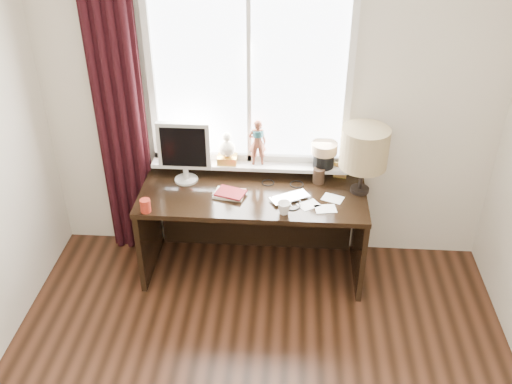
# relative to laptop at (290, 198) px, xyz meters

# --- Properties ---
(wall_back) EXTENTS (3.50, 0.00, 2.60)m
(wall_back) POSITION_rel_laptop_xyz_m (-0.18, 0.44, 0.54)
(wall_back) COLOR beige
(wall_back) RESTS_ON ground
(laptop) EXTENTS (0.35, 0.31, 0.02)m
(laptop) POSITION_rel_laptop_xyz_m (0.00, 0.00, 0.00)
(laptop) COLOR silver
(laptop) RESTS_ON desk
(mug) EXTENTS (0.13, 0.12, 0.10)m
(mug) POSITION_rel_laptop_xyz_m (-0.04, -0.19, 0.04)
(mug) COLOR white
(mug) RESTS_ON desk
(red_cup) EXTENTS (0.07, 0.07, 0.10)m
(red_cup) POSITION_rel_laptop_xyz_m (-1.02, -0.23, 0.04)
(red_cup) COLOR maroon
(red_cup) RESTS_ON desk
(window) EXTENTS (1.52, 0.21, 1.40)m
(window) POSITION_rel_laptop_xyz_m (-0.31, 0.39, 0.55)
(window) COLOR white
(window) RESTS_ON ground
(curtain) EXTENTS (0.38, 0.09, 2.25)m
(curtain) POSITION_rel_laptop_xyz_m (-1.31, 0.34, 0.35)
(curtain) COLOR black
(curtain) RESTS_ON floor
(desk) EXTENTS (1.70, 0.70, 0.75)m
(desk) POSITION_rel_laptop_xyz_m (-0.28, 0.16, -0.26)
(desk) COLOR black
(desk) RESTS_ON floor
(monitor) EXTENTS (0.40, 0.18, 0.49)m
(monitor) POSITION_rel_laptop_xyz_m (-0.81, 0.21, 0.27)
(monitor) COLOR beige
(monitor) RESTS_ON desk
(notebook_stack) EXTENTS (0.25, 0.21, 0.03)m
(notebook_stack) POSITION_rel_laptop_xyz_m (-0.45, 0.02, 0.00)
(notebook_stack) COLOR beige
(notebook_stack) RESTS_ON desk
(brush_holder) EXTENTS (0.09, 0.09, 0.25)m
(brush_holder) POSITION_rel_laptop_xyz_m (0.22, 0.25, 0.05)
(brush_holder) COLOR black
(brush_holder) RESTS_ON desk
(icon_frame) EXTENTS (0.10, 0.04, 0.13)m
(icon_frame) POSITION_rel_laptop_xyz_m (0.38, 0.33, 0.05)
(icon_frame) COLOR gold
(icon_frame) RESTS_ON desk
(table_lamp) EXTENTS (0.35, 0.35, 0.52)m
(table_lamp) POSITION_rel_laptop_xyz_m (0.52, 0.14, 0.35)
(table_lamp) COLOR black
(table_lamp) RESTS_ON desk
(loose_papers) EXTENTS (0.36, 0.29, 0.00)m
(loose_papers) POSITION_rel_laptop_xyz_m (0.24, -0.05, -0.01)
(loose_papers) COLOR white
(loose_papers) RESTS_ON desk
(desk_cables) EXTENTS (0.35, 0.45, 0.01)m
(desk_cables) POSITION_rel_laptop_xyz_m (-0.02, 0.08, -0.01)
(desk_cables) COLOR black
(desk_cables) RESTS_ON desk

